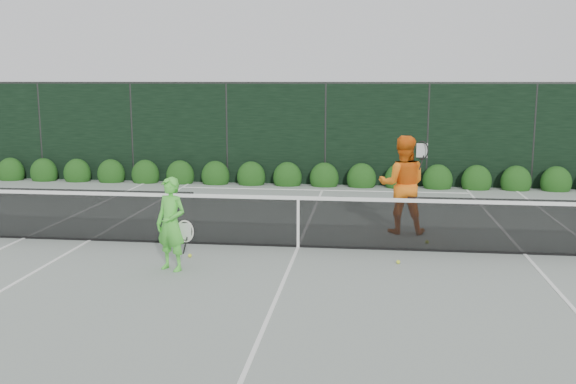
# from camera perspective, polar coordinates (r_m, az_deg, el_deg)

# --- Properties ---
(ground) EXTENTS (80.00, 80.00, 0.00)m
(ground) POSITION_cam_1_polar(r_m,az_deg,el_deg) (12.11, 0.91, -4.93)
(ground) COLOR gray
(ground) RESTS_ON ground
(tennis_net) EXTENTS (12.90, 0.10, 1.07)m
(tennis_net) POSITION_cam_1_polar(r_m,az_deg,el_deg) (11.99, 0.80, -2.47)
(tennis_net) COLOR black
(tennis_net) RESTS_ON ground
(player_woman) EXTENTS (0.68, 0.56, 1.55)m
(player_woman) POSITION_cam_1_polar(r_m,az_deg,el_deg) (10.69, -10.35, -2.83)
(player_woman) COLOR #51D53E
(player_woman) RESTS_ON ground
(player_man) EXTENTS (0.99, 0.78, 2.01)m
(player_man) POSITION_cam_1_polar(r_m,az_deg,el_deg) (13.27, 10.15, 0.65)
(player_man) COLOR orange
(player_man) RESTS_ON ground
(court_lines) EXTENTS (11.03, 23.83, 0.01)m
(court_lines) POSITION_cam_1_polar(r_m,az_deg,el_deg) (12.11, 0.91, -4.90)
(court_lines) COLOR white
(court_lines) RESTS_ON ground
(windscreen_fence) EXTENTS (32.00, 21.07, 3.06)m
(windscreen_fence) POSITION_cam_1_polar(r_m,az_deg,el_deg) (9.16, -0.90, -0.06)
(windscreen_fence) COLOR black
(windscreen_fence) RESTS_ON ground
(hedge_row) EXTENTS (31.66, 0.65, 0.94)m
(hedge_row) POSITION_cam_1_polar(r_m,az_deg,el_deg) (19.05, 3.23, 1.23)
(hedge_row) COLOR #133C10
(hedge_row) RESTS_ON ground
(tennis_balls) EXTENTS (4.34, 1.59, 0.07)m
(tennis_balls) POSITION_cam_1_polar(r_m,az_deg,el_deg) (11.65, 4.66, -5.40)
(tennis_balls) COLOR #D6E633
(tennis_balls) RESTS_ON ground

